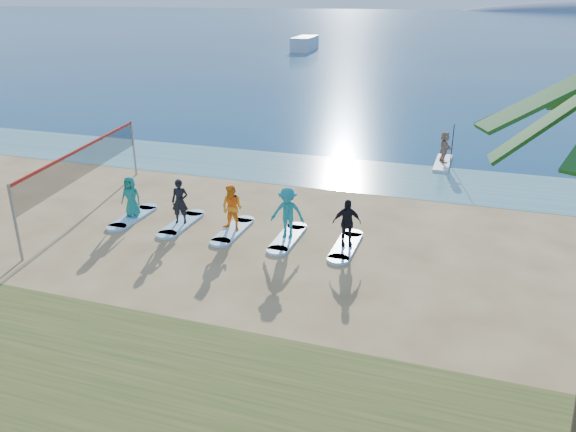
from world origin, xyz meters
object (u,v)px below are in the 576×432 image
(paddleboard, at_px, (443,163))
(student_3, at_px, (288,213))
(paddleboarder, at_px, (444,147))
(student_2, at_px, (232,208))
(student_1, at_px, (180,201))
(student_0, at_px, (131,197))
(surfboard_2, at_px, (233,231))
(surfboard_0, at_px, (133,217))
(student_4, at_px, (347,223))
(surfboard_1, at_px, (182,224))
(boat_offshore_a, at_px, (305,51))
(surfboard_3, at_px, (288,238))
(surfboard_4, at_px, (346,246))
(volleyball_net, at_px, (84,162))

(paddleboard, bearing_deg, student_3, -110.64)
(paddleboard, distance_m, student_3, 11.80)
(paddleboarder, relative_size, student_2, 0.92)
(student_1, bearing_deg, student_0, 164.57)
(student_0, relative_size, surfboard_2, 0.69)
(surfboard_0, xyz_separation_m, student_0, (0.00, 0.00, 0.80))
(paddleboard, xyz_separation_m, student_1, (-8.31, -10.96, 0.83))
(student_0, height_order, student_1, student_1)
(student_3, distance_m, student_4, 2.01)
(surfboard_1, xyz_separation_m, surfboard_2, (2.01, 0.00, 0.00))
(student_0, bearing_deg, paddleboarder, 41.42)
(surfboard_1, xyz_separation_m, student_1, (0.00, 0.00, 0.85))
(surfboard_2, distance_m, student_2, 0.85)
(boat_offshore_a, xyz_separation_m, student_0, (13.34, -65.16, 0.85))
(surfboard_3, distance_m, student_3, 0.92)
(student_1, height_order, surfboard_2, student_1)
(student_3, relative_size, surfboard_4, 0.80)
(student_0, xyz_separation_m, student_3, (6.03, 0.00, 0.12))
(paddleboard, height_order, paddleboarder, paddleboarder)
(surfboard_1, relative_size, student_2, 1.37)
(surfboard_1, relative_size, student_4, 1.40)
(boat_offshore_a, relative_size, student_4, 5.06)
(paddleboard, xyz_separation_m, surfboard_3, (-4.29, -10.96, -0.01))
(student_1, bearing_deg, student_3, -15.43)
(paddleboard, bearing_deg, surfboard_2, -119.16)
(volleyball_net, relative_size, surfboard_3, 4.07)
(surfboard_0, height_order, surfboard_4, same)
(surfboard_4, bearing_deg, surfboard_3, 180.00)
(boat_offshore_a, xyz_separation_m, student_2, (17.36, -65.16, 0.89))
(student_1, relative_size, student_4, 1.02)
(volleyball_net, bearing_deg, surfboard_0, -7.39)
(paddleboard, bearing_deg, paddleboarder, 0.00)
(student_0, relative_size, student_4, 0.96)
(surfboard_0, relative_size, surfboard_4, 1.00)
(surfboard_1, bearing_deg, paddleboard, 52.84)
(student_1, relative_size, student_2, 1.00)
(paddleboarder, height_order, student_4, student_4)
(surfboard_0, xyz_separation_m, surfboard_1, (2.01, 0.00, 0.00))
(student_1, bearing_deg, volleyball_net, 160.79)
(student_1, bearing_deg, student_2, -15.43)
(paddleboard, xyz_separation_m, surfboard_1, (-8.31, -10.96, -0.01))
(surfboard_3, distance_m, student_4, 2.17)
(student_0, xyz_separation_m, surfboard_2, (4.02, 0.00, -0.80))
(student_1, bearing_deg, paddleboard, 37.41)
(surfboard_0, distance_m, student_1, 2.18)
(surfboard_0, distance_m, surfboard_4, 8.04)
(surfboard_1, height_order, student_1, student_1)
(paddleboard, bearing_deg, student_0, -132.55)
(surfboard_0, bearing_deg, surfboard_4, 0.00)
(surfboard_1, bearing_deg, student_3, 0.00)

